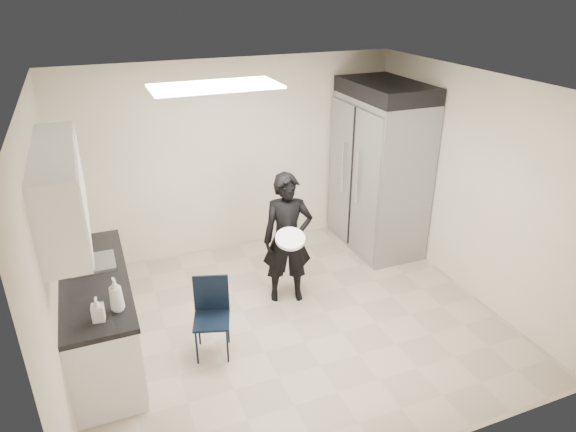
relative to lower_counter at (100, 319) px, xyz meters
name	(u,v)px	position (x,y,z in m)	size (l,w,h in m)	color
floor	(290,321)	(1.95, -0.20, -0.43)	(4.50, 4.50, 0.00)	tan
ceiling	(291,86)	(1.95, -0.20, 2.17)	(4.50, 4.50, 0.00)	silver
back_wall	(234,158)	(1.95, 1.80, 0.87)	(4.50, 4.50, 0.00)	beige
left_wall	(50,257)	(-0.30, -0.20, 0.87)	(4.00, 4.00, 0.00)	beige
right_wall	(470,186)	(4.20, -0.20, 0.87)	(4.00, 4.00, 0.00)	beige
ceiling_panel	(215,86)	(1.35, 0.20, 2.14)	(1.20, 0.60, 0.02)	white
lower_counter	(100,319)	(0.00, 0.00, 0.00)	(0.60, 1.90, 0.86)	silver
countertop	(93,280)	(0.00, 0.00, 0.46)	(0.64, 1.95, 0.05)	black
sink	(94,268)	(0.02, 0.25, 0.44)	(0.42, 0.40, 0.14)	gray
faucet	(70,259)	(-0.18, 0.25, 0.59)	(0.02, 0.02, 0.24)	silver
upper_cabinets	(60,190)	(-0.13, 0.00, 1.40)	(0.35, 1.80, 0.75)	silver
towel_dispenser	(57,171)	(-0.19, 1.15, 1.19)	(0.22, 0.30, 0.35)	black
notice_sticker_left	(52,260)	(-0.29, -0.10, 0.79)	(0.00, 0.12, 0.07)	yellow
notice_sticker_right	(53,253)	(-0.29, 0.10, 0.75)	(0.00, 0.12, 0.07)	yellow
commercial_fridge	(379,175)	(3.78, 1.07, 0.62)	(0.80, 1.35, 2.10)	gray
fridge_compressor	(386,90)	(3.78, 1.07, 1.77)	(0.80, 1.35, 0.20)	black
folding_chair	(212,321)	(1.03, -0.40, -0.03)	(0.35, 0.35, 0.80)	black
man_tuxedo	(287,239)	(2.10, 0.27, 0.35)	(0.57, 0.38, 1.57)	black
bucket_lid	(290,239)	(2.04, 0.02, 0.48)	(0.33, 0.33, 0.04)	white
soap_bottle_a	(116,294)	(0.18, -0.64, 0.64)	(0.12, 0.12, 0.31)	silver
soap_bottle_b	(97,309)	(0.02, -0.73, 0.59)	(0.10, 0.10, 0.22)	#B7B7C4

